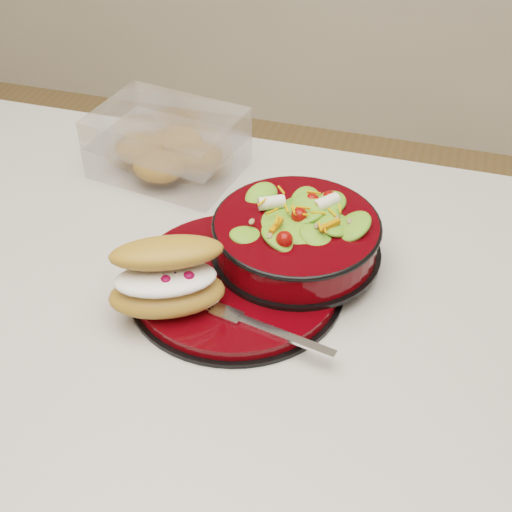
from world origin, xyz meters
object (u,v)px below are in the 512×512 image
(island_counter, at_px, (251,494))
(dinner_plate, at_px, (237,282))
(fork, at_px, (267,329))
(croissant, at_px, (168,277))
(pastry_box, at_px, (168,145))
(salad_bowl, at_px, (296,232))

(island_counter, distance_m, dinner_plate, 0.46)
(dinner_plate, height_order, fork, fork)
(island_counter, height_order, croissant, croissant)
(fork, xyz_separation_m, pastry_box, (-0.24, 0.31, 0.02))
(pastry_box, bearing_deg, island_counter, -40.51)
(croissant, relative_size, pastry_box, 0.67)
(fork, bearing_deg, pastry_box, 50.07)
(salad_bowl, height_order, pastry_box, salad_bowl)
(island_counter, xyz_separation_m, croissant, (-0.08, -0.06, 0.51))
(island_counter, xyz_separation_m, salad_bowl, (0.04, 0.07, 0.50))
(dinner_plate, relative_size, pastry_box, 1.17)
(salad_bowl, height_order, fork, salad_bowl)
(croissant, bearing_deg, salad_bowl, 22.63)
(salad_bowl, distance_m, croissant, 0.18)
(island_counter, relative_size, fork, 7.93)
(island_counter, bearing_deg, dinner_plate, 153.64)
(croissant, height_order, pastry_box, croissant)
(island_counter, relative_size, croissant, 7.98)
(island_counter, bearing_deg, fork, -58.81)
(dinner_plate, xyz_separation_m, pastry_box, (-0.18, 0.23, 0.03))
(pastry_box, bearing_deg, dinner_plate, -42.26)
(salad_bowl, xyz_separation_m, croissant, (-0.12, -0.13, 0.01))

